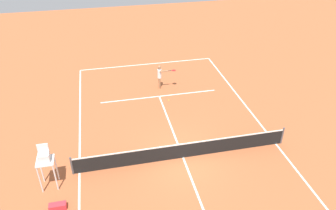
{
  "coord_description": "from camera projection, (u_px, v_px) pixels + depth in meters",
  "views": [
    {
      "loc": [
        3.72,
        13.09,
        11.9
      ],
      "look_at": [
        -0.08,
        -4.13,
        0.8
      ],
      "focal_mm": 35.41,
      "sensor_mm": 36.0,
      "label": 1
    }
  ],
  "objects": [
    {
      "name": "tennis_ball",
      "position": [
        169.0,
        100.0,
        22.82
      ],
      "size": [
        0.07,
        0.07,
        0.07
      ],
      "primitive_type": "sphere",
      "color": "#CCE033",
      "rests_on": "ground"
    },
    {
      "name": "tennis_net",
      "position": [
        183.0,
        150.0,
        17.57
      ],
      "size": [
        11.6,
        0.1,
        1.07
      ],
      "color": "#4C4C51",
      "rests_on": "ground"
    },
    {
      "name": "ground_plane",
      "position": [
        183.0,
        158.0,
        17.84
      ],
      "size": [
        60.0,
        60.0,
        0.0
      ],
      "primitive_type": "plane",
      "color": "#AD5933"
    },
    {
      "name": "equipment_bag",
      "position": [
        58.0,
        206.0,
        14.83
      ],
      "size": [
        0.76,
        0.32,
        0.3
      ],
      "primitive_type": "cube",
      "color": "red",
      "rests_on": "ground"
    },
    {
      "name": "court_lines",
      "position": [
        183.0,
        157.0,
        17.84
      ],
      "size": [
        11.0,
        24.21,
        0.01
      ],
      "color": "white",
      "rests_on": "ground"
    },
    {
      "name": "umpire_chair",
      "position": [
        45.0,
        160.0,
        15.27
      ],
      "size": [
        0.8,
        0.8,
        2.41
      ],
      "color": "silver",
      "rests_on": "ground"
    },
    {
      "name": "player_serving",
      "position": [
        160.0,
        75.0,
        23.78
      ],
      "size": [
        1.3,
        0.59,
        1.8
      ],
      "rotation": [
        0.0,
        0.0,
        1.54
      ],
      "color": "#9E704C",
      "rests_on": "ground"
    }
  ]
}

